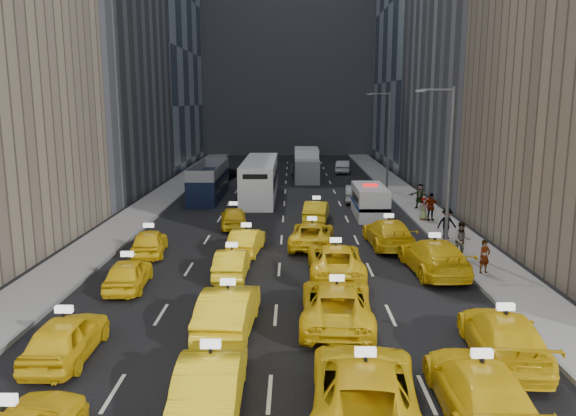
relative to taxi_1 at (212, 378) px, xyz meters
name	(u,v)px	position (x,y,z in m)	size (l,w,h in m)	color
ground	(274,336)	(1.56, 4.59, -0.78)	(160.00, 160.00, 0.00)	black
sidewalk_west	(152,205)	(-8.94, 29.59, -0.71)	(3.00, 90.00, 0.15)	gray
sidewalk_east	(416,205)	(12.06, 29.59, -0.71)	(3.00, 90.00, 0.15)	gray
curb_west	(170,204)	(-7.49, 29.59, -0.69)	(0.15, 90.00, 0.18)	slate
curb_east	(398,205)	(10.61, 29.59, -0.69)	(0.15, 90.00, 0.18)	slate
building_backdrop	(288,23)	(1.56, 76.59, 19.22)	(30.00, 12.00, 40.00)	slate
streetlight_near	(448,162)	(10.74, 16.59, 4.14)	(2.15, 0.22, 9.00)	#595B60
streetlight_far	(387,138)	(10.74, 36.59, 4.14)	(2.15, 0.22, 9.00)	#595B60
taxi_1	(212,378)	(0.00, 0.00, 0.00)	(1.66, 4.76, 1.57)	yellow
taxi_2	(364,390)	(4.10, -0.69, 0.05)	(2.78, 6.03, 1.68)	yellow
taxi_3	(479,388)	(7.18, -0.46, -0.01)	(2.16, 5.31, 1.54)	yellow
taxi_4	(66,337)	(-5.11, 2.77, -0.05)	(1.74, 4.32, 1.47)	yellow
taxi_5	(229,309)	(-0.10, 5.02, 0.04)	(1.75, 5.02, 1.65)	yellow
taxi_6	(336,304)	(3.86, 5.74, 0.00)	(2.61, 5.67, 1.58)	yellow
taxi_7	(503,336)	(9.03, 2.86, 0.00)	(2.19, 5.38, 1.56)	yellow
taxi_8	(128,274)	(-5.09, 9.67, -0.10)	(1.62, 4.03, 1.37)	yellow
taxi_9	(232,263)	(-0.65, 11.45, -0.11)	(1.42, 4.06, 1.34)	yellow
taxi_10	(335,260)	(4.27, 11.65, -0.02)	(2.53, 5.48, 1.52)	yellow
taxi_11	(434,256)	(9.06, 12.07, 0.05)	(2.34, 5.77, 1.67)	yellow
taxi_12	(149,242)	(-5.53, 15.20, -0.07)	(1.68, 4.18, 1.42)	yellow
taxi_13	(246,241)	(-0.30, 15.57, -0.10)	(1.45, 4.17, 1.37)	yellow
taxi_14	(312,234)	(3.34, 17.08, -0.07)	(2.35, 5.10, 1.42)	yellow
taxi_15	(388,233)	(7.70, 17.06, 0.01)	(2.23, 5.47, 1.59)	yellow
taxi_16	(234,217)	(-1.64, 21.77, -0.08)	(1.67, 4.14, 1.41)	yellow
taxi_17	(316,211)	(3.88, 23.84, -0.06)	(1.53, 4.38, 1.44)	yellow
nypd_van	(370,202)	(7.78, 25.49, 0.29)	(2.91, 5.80, 2.38)	silver
double_decker	(209,181)	(-4.91, 33.23, 0.66)	(2.82, 10.14, 2.92)	black
city_bus	(260,179)	(-0.54, 33.19, 0.84)	(4.35, 12.95, 3.28)	white
box_truck	(307,165)	(3.69, 43.89, 0.83)	(3.23, 7.41, 3.28)	silver
misc_car_0	(355,193)	(7.35, 31.45, -0.08)	(1.49, 4.27, 1.41)	#93969A
misc_car_1	(223,173)	(-5.17, 44.93, -0.10)	(2.28, 4.93, 1.37)	black
misc_car_2	(300,167)	(3.10, 49.26, -0.04)	(2.08, 5.13, 1.49)	slate
misc_car_3	(266,167)	(-0.80, 48.74, 0.04)	(1.93, 4.81, 1.64)	black
misc_car_4	(343,167)	(7.99, 49.91, -0.06)	(1.53, 4.40, 1.45)	#9A9CA1
pedestrian_0	(485,257)	(11.36, 11.61, 0.17)	(0.59, 0.39, 1.61)	gray
pedestrian_1	(462,240)	(11.02, 14.16, 0.32)	(0.93, 0.51, 1.92)	gray
pedestrian_2	(447,223)	(11.37, 18.32, 0.29)	(1.20, 0.49, 1.85)	gray
pedestrian_3	(431,207)	(11.67, 23.51, 0.31)	(1.10, 0.50, 1.88)	gray
pedestrian_4	(424,209)	(11.25, 23.66, 0.15)	(0.77, 0.42, 1.57)	gray
pedestrian_5	(420,196)	(11.90, 27.85, 0.31)	(1.75, 0.50, 1.89)	gray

